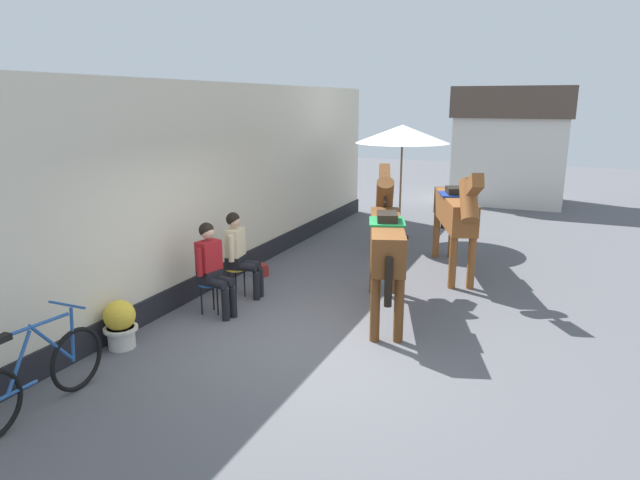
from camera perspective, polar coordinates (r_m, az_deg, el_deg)
name	(u,v)px	position (r m, az deg, el deg)	size (l,w,h in m)	color
ground_plane	(379,276)	(10.15, 6.14, -3.68)	(40.00, 40.00, 0.00)	#56565B
pub_facade_wall	(211,196)	(9.55, -11.22, 4.50)	(0.34, 14.00, 3.40)	beige
distant_cottage	(511,144)	(18.16, 19.13, 9.33)	(3.40, 2.60, 3.50)	silver
seated_visitor_near	(212,264)	(8.24, -11.06, -2.47)	(0.61, 0.48, 1.39)	#194C99
seated_visitor_far	(239,250)	(8.93, -8.35, -1.05)	(0.61, 0.49, 1.39)	gold
saddled_horse_near	(386,237)	(8.17, 6.82, 0.34)	(1.22, 2.88, 2.06)	brown
saddled_horse_far	(456,212)	(10.25, 13.82, 2.86)	(1.28, 2.87, 2.06)	brown
flower_planter_near	(120,323)	(7.59, -19.92, -8.08)	(0.43, 0.43, 0.64)	beige
leaning_bicycle	(37,377)	(6.41, -27.20, -12.47)	(0.50, 1.76, 1.02)	black
cafe_parasol	(402,135)	(12.60, 8.51, 10.69)	(2.10, 2.10, 2.58)	black
spare_stool_white	(379,234)	(11.56, 6.14, 0.60)	(0.32, 0.32, 0.46)	white
satchel_bag	(263,270)	(10.17, -5.94, -3.05)	(0.28, 0.12, 0.20)	maroon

